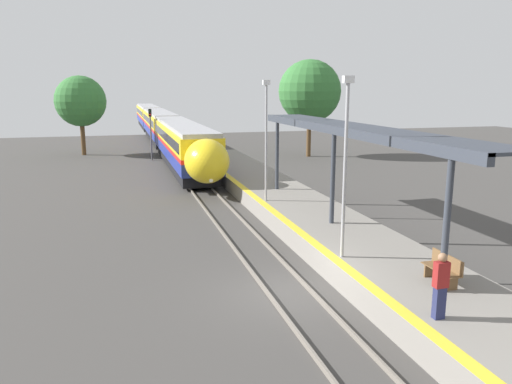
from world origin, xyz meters
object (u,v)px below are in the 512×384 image
object	(u,v)px
train	(161,125)
platform_bench	(443,268)
railway_signal	(151,129)
lamppost_near	(345,158)
lamppost_mid	(266,134)
person_waiting	(440,285)

from	to	relation	value
train	platform_bench	world-z (taller)	train
railway_signal	lamppost_near	xyz separation A→B (m)	(4.32, -32.33, 1.47)
railway_signal	lamppost_mid	world-z (taller)	lamppost_mid
railway_signal	person_waiting	bearing A→B (deg)	-82.91
lamppost_mid	train	bearing A→B (deg)	93.27
railway_signal	train	bearing A→B (deg)	81.68
platform_bench	railway_signal	size ratio (longest dim) A/B	0.31
lamppost_mid	railway_signal	bearing A→B (deg)	100.61
platform_bench	lamppost_near	size ratio (longest dim) A/B	0.24
train	lamppost_near	distance (m)	47.17
train	person_waiting	distance (m)	52.16
train	lamppost_near	size ratio (longest dim) A/B	11.00
person_waiting	lamppost_near	world-z (taller)	lamppost_near
lamppost_near	lamppost_mid	xyz separation A→B (m)	(0.00, 9.28, 0.00)
train	platform_bench	bearing A→B (deg)	-85.34
platform_bench	lamppost_mid	xyz separation A→B (m)	(-1.92, 12.29, 3.03)
train	railway_signal	world-z (taller)	railway_signal
lamppost_near	lamppost_mid	bearing A→B (deg)	90.00
railway_signal	lamppost_near	world-z (taller)	lamppost_near
person_waiting	train	bearing A→B (deg)	92.74
platform_bench	lamppost_mid	world-z (taller)	lamppost_mid
lamppost_mid	platform_bench	bearing A→B (deg)	-81.13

